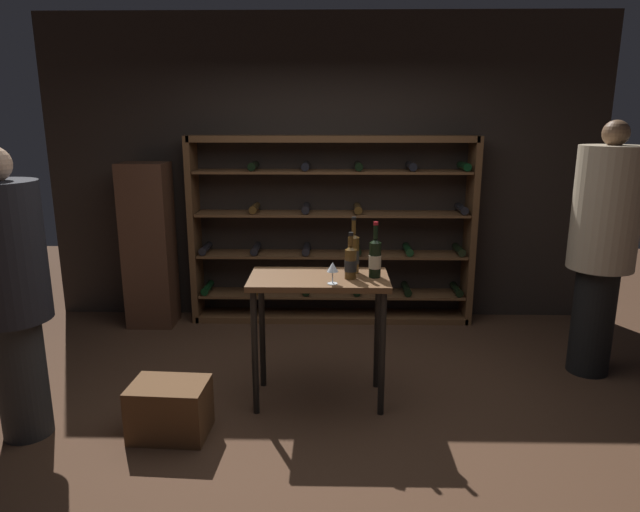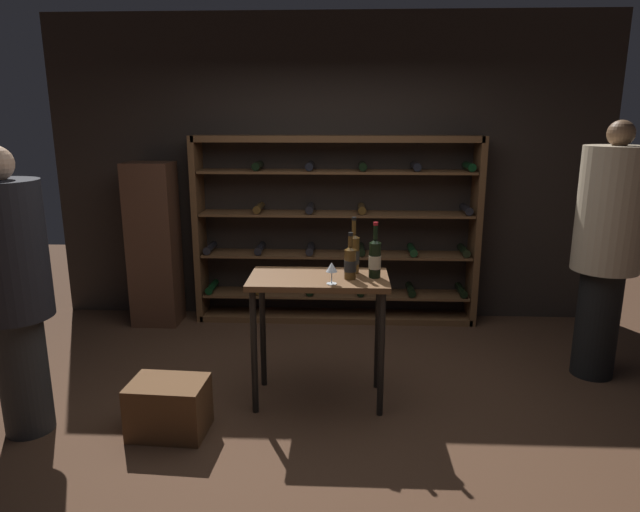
# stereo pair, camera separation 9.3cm
# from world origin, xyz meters

# --- Properties ---
(ground_plane) EXTENTS (10.13, 10.13, 0.00)m
(ground_plane) POSITION_xyz_m (0.00, 0.00, 0.00)
(ground_plane) COLOR #472D1E
(back_wall) EXTENTS (5.45, 0.10, 2.95)m
(back_wall) POSITION_xyz_m (0.00, 2.06, 1.47)
(back_wall) COLOR black
(back_wall) RESTS_ON ground
(wine_rack) EXTENTS (2.76, 0.32, 1.82)m
(wine_rack) POSITION_xyz_m (0.09, 1.85, 0.90)
(wine_rack) COLOR brown
(wine_rack) RESTS_ON ground
(tasting_table) EXTENTS (0.96, 0.51, 0.92)m
(tasting_table) POSITION_xyz_m (-0.01, 0.19, 0.78)
(tasting_table) COLOR brown
(tasting_table) RESTS_ON ground
(person_bystander_red_print) EXTENTS (0.48, 0.48, 1.97)m
(person_bystander_red_print) POSITION_xyz_m (2.14, 0.70, 1.09)
(person_bystander_red_print) COLOR black
(person_bystander_red_print) RESTS_ON ground
(person_host_in_suit) EXTENTS (0.46, 0.46, 1.83)m
(person_host_in_suit) POSITION_xyz_m (-1.88, -0.30, 1.01)
(person_host_in_suit) COLOR #282828
(person_host_in_suit) RESTS_ON ground
(wine_crate) EXTENTS (0.50, 0.37, 0.35)m
(wine_crate) POSITION_xyz_m (-0.95, -0.29, 0.18)
(wine_crate) COLOR brown
(wine_crate) RESTS_ON ground
(display_cabinet) EXTENTS (0.44, 0.36, 1.58)m
(display_cabinet) POSITION_xyz_m (-1.68, 1.69, 0.79)
(display_cabinet) COLOR #4C2D1E
(display_cabinet) RESTS_ON ground
(wine_bottle_gold_foil) EXTENTS (0.08, 0.08, 0.40)m
(wine_bottle_gold_foil) POSITION_xyz_m (0.23, 0.31, 1.07)
(wine_bottle_gold_foil) COLOR #4C3314
(wine_bottle_gold_foil) RESTS_ON tasting_table
(wine_bottle_black_capsule) EXTENTS (0.08, 0.08, 0.32)m
(wine_bottle_black_capsule) POSITION_xyz_m (0.20, 0.15, 1.04)
(wine_bottle_black_capsule) COLOR #4C3314
(wine_bottle_black_capsule) RESTS_ON tasting_table
(wine_bottle_red_label) EXTENTS (0.08, 0.08, 0.38)m
(wine_bottle_red_label) POSITION_xyz_m (0.37, 0.19, 1.06)
(wine_bottle_red_label) COLOR black
(wine_bottle_red_label) RESTS_ON tasting_table
(wine_glass_stemmed_center) EXTENTS (0.08, 0.08, 0.15)m
(wine_glass_stemmed_center) POSITION_xyz_m (0.08, 0.02, 1.03)
(wine_glass_stemmed_center) COLOR silver
(wine_glass_stemmed_center) RESTS_ON tasting_table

